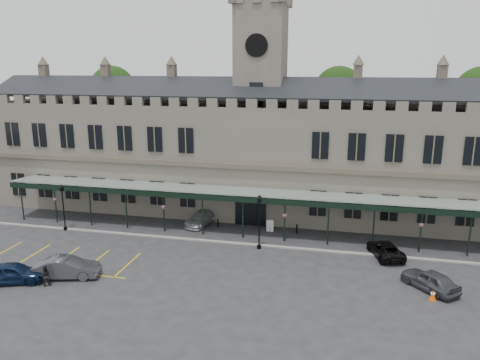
% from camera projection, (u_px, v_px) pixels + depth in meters
% --- Properties ---
extents(ground, '(140.00, 140.00, 0.00)m').
position_uv_depth(ground, '(224.00, 269.00, 38.07)').
color(ground, '#29292C').
extents(station_building, '(60.00, 10.36, 17.30)m').
position_uv_depth(station_building, '(260.00, 155.00, 51.56)').
color(station_building, '#5F594F').
rests_on(station_building, ground).
extents(clock_tower, '(5.60, 5.60, 24.80)m').
position_uv_depth(clock_tower, '(261.00, 94.00, 50.03)').
color(clock_tower, '#5F594F').
rests_on(clock_tower, ground).
extents(canopy, '(50.00, 4.10, 4.30)m').
position_uv_depth(canopy, '(243.00, 213.00, 44.55)').
color(canopy, '#8C9E93').
rests_on(canopy, ground).
extents(kerb, '(60.00, 0.40, 0.12)m').
position_uv_depth(kerb, '(239.00, 243.00, 43.26)').
color(kerb, gray).
rests_on(kerb, ground).
extents(parking_markings, '(16.00, 6.00, 0.01)m').
position_uv_depth(parking_markings, '(60.00, 261.00, 39.66)').
color(parking_markings, gold).
rests_on(parking_markings, ground).
extents(tree_behind_left, '(6.00, 6.00, 16.00)m').
position_uv_depth(tree_behind_left, '(113.00, 90.00, 63.34)').
color(tree_behind_left, '#332314').
rests_on(tree_behind_left, ground).
extents(tree_behind_mid, '(6.00, 6.00, 16.00)m').
position_uv_depth(tree_behind_mid, '(338.00, 93.00, 56.91)').
color(tree_behind_mid, '#332314').
rests_on(tree_behind_mid, ground).
extents(lamp_post_left, '(0.45, 0.45, 4.77)m').
position_uv_depth(lamp_post_left, '(63.00, 203.00, 46.28)').
color(lamp_post_left, black).
rests_on(lamp_post_left, ground).
extents(lamp_post_mid, '(0.48, 0.48, 5.09)m').
position_uv_depth(lamp_post_mid, '(259.00, 217.00, 41.50)').
color(lamp_post_mid, black).
rests_on(lamp_post_mid, ground).
extents(traffic_cone, '(0.49, 0.49, 0.77)m').
position_uv_depth(traffic_cone, '(433.00, 295.00, 32.95)').
color(traffic_cone, '#F65807').
rests_on(traffic_cone, ground).
extents(sign_board, '(0.70, 0.06, 1.20)m').
position_uv_depth(sign_board, '(270.00, 226.00, 46.36)').
color(sign_board, black).
rests_on(sign_board, ground).
extents(bollard_left, '(0.15, 0.15, 0.83)m').
position_uv_depth(bollard_left, '(218.00, 223.00, 47.69)').
color(bollard_left, black).
rests_on(bollard_left, ground).
extents(bollard_right, '(0.16, 0.16, 0.89)m').
position_uv_depth(bollard_right, '(297.00, 229.00, 45.99)').
color(bollard_right, black).
rests_on(bollard_right, ground).
extents(car_left_a, '(5.04, 3.33, 1.59)m').
position_uv_depth(car_left_a, '(13.00, 273.00, 35.50)').
color(car_left_a, '#0B1832').
rests_on(car_left_a, ground).
extents(car_left_b, '(5.25, 2.98, 1.64)m').
position_uv_depth(car_left_b, '(67.00, 268.00, 36.34)').
color(car_left_b, '#3E4046').
rests_on(car_left_b, ground).
extents(car_taxi, '(2.83, 5.07, 1.39)m').
position_uv_depth(car_taxi, '(202.00, 218.00, 48.44)').
color(car_taxi, '#A5A8AD').
rests_on(car_taxi, ground).
extents(car_van, '(3.40, 5.05, 1.29)m').
position_uv_depth(car_van, '(385.00, 249.00, 40.37)').
color(car_van, black).
rests_on(car_van, ground).
extents(car_right_a, '(4.31, 4.54, 1.52)m').
position_uv_depth(car_right_a, '(430.00, 280.00, 34.41)').
color(car_right_a, '#3E4046').
rests_on(car_right_a, ground).
extents(person_b, '(0.98, 0.91, 1.61)m').
position_uv_depth(person_b, '(45.00, 276.00, 35.00)').
color(person_b, black).
rests_on(person_b, ground).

